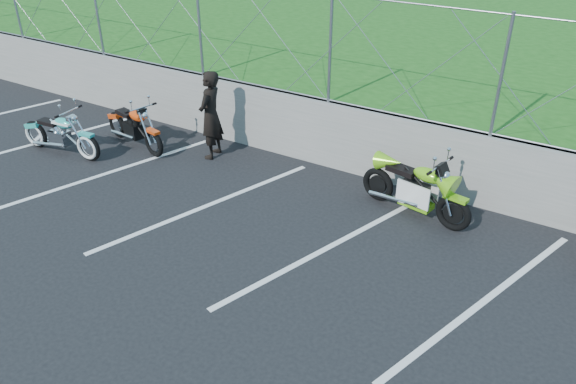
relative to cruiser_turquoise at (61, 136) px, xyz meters
The scene contains 9 objects.
ground 4.00m from the cruiser_turquoise, 15.83° to the right, with size 90.00×90.00×0.00m, color black.
retaining_wall 4.53m from the cruiser_turquoise, 32.23° to the left, with size 30.00×0.22×1.30m, color slate.
grass_field 12.99m from the cruiser_turquoise, 72.86° to the left, with size 30.00×20.00×1.30m, color #1A4F15.
chain_link_fence 4.91m from the cruiser_turquoise, 32.23° to the left, with size 28.00×0.03×2.00m.
parking_lines 5.05m from the cruiser_turquoise, ahead, with size 18.29×4.31×0.01m.
cruiser_turquoise is the anchor object (origin of this frame).
naked_orange 1.46m from the cruiser_turquoise, 45.21° to the left, with size 1.95×0.68×0.98m.
sportbike_green 7.16m from the cruiser_turquoise, 12.16° to the left, with size 2.05×0.73×1.07m.
person_standing 3.13m from the cruiser_turquoise, 29.61° to the left, with size 0.65×0.43×1.79m, color black.
Camera 1 is at (5.57, -5.44, 5.08)m, focal length 35.00 mm.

